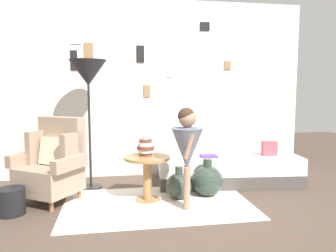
{
  "coord_description": "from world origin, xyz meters",
  "views": [
    {
      "loc": [
        -0.51,
        -2.96,
        1.3
      ],
      "look_at": [
        0.15,
        0.95,
        0.85
      ],
      "focal_mm": 34.99,
      "sensor_mm": 36.0,
      "label": 1
    }
  ],
  "objects_px": {
    "vase_striped": "(146,147)",
    "magazine_basket": "(11,201)",
    "side_table": "(147,169)",
    "demijohn_near": "(179,186)",
    "book_on_daybed": "(209,156)",
    "daybed": "(227,169)",
    "floor_lamp": "(88,76)",
    "armchair": "(53,164)",
    "person_child": "(187,145)",
    "demijohn_far": "(207,180)"
  },
  "relations": [
    {
      "from": "vase_striped",
      "to": "magazine_basket",
      "type": "height_order",
      "value": "vase_striped"
    },
    {
      "from": "side_table",
      "to": "demijohn_near",
      "type": "xyz_separation_m",
      "value": [
        0.37,
        -0.0,
        -0.21
      ]
    },
    {
      "from": "book_on_daybed",
      "to": "side_table",
      "type": "bearing_deg",
      "value": -153.72
    },
    {
      "from": "daybed",
      "to": "floor_lamp",
      "type": "relative_size",
      "value": 1.18
    },
    {
      "from": "armchair",
      "to": "side_table",
      "type": "relative_size",
      "value": 1.82
    },
    {
      "from": "vase_striped",
      "to": "demijohn_near",
      "type": "distance_m",
      "value": 0.61
    },
    {
      "from": "daybed",
      "to": "side_table",
      "type": "height_order",
      "value": "side_table"
    },
    {
      "from": "demijohn_near",
      "to": "armchair",
      "type": "bearing_deg",
      "value": 172.31
    },
    {
      "from": "person_child",
      "to": "daybed",
      "type": "bearing_deg",
      "value": 48.83
    },
    {
      "from": "person_child",
      "to": "demijohn_far",
      "type": "bearing_deg",
      "value": 48.59
    },
    {
      "from": "daybed",
      "to": "demijohn_near",
      "type": "distance_m",
      "value": 0.97
    },
    {
      "from": "floor_lamp",
      "to": "magazine_basket",
      "type": "relative_size",
      "value": 5.96
    },
    {
      "from": "armchair",
      "to": "side_table",
      "type": "height_order",
      "value": "armchair"
    },
    {
      "from": "person_child",
      "to": "book_on_daybed",
      "type": "distance_m",
      "value": 0.94
    },
    {
      "from": "armchair",
      "to": "magazine_basket",
      "type": "relative_size",
      "value": 3.46
    },
    {
      "from": "person_child",
      "to": "demijohn_near",
      "type": "xyz_separation_m",
      "value": [
        -0.02,
        0.34,
        -0.55
      ]
    },
    {
      "from": "book_on_daybed",
      "to": "magazine_basket",
      "type": "xyz_separation_m",
      "value": [
        -2.3,
        -0.62,
        -0.28
      ]
    },
    {
      "from": "side_table",
      "to": "vase_striped",
      "type": "xyz_separation_m",
      "value": [
        -0.01,
        0.06,
        0.26
      ]
    },
    {
      "from": "side_table",
      "to": "magazine_basket",
      "type": "bearing_deg",
      "value": -172.51
    },
    {
      "from": "vase_striped",
      "to": "book_on_daybed",
      "type": "height_order",
      "value": "vase_striped"
    },
    {
      "from": "floor_lamp",
      "to": "demijohn_far",
      "type": "height_order",
      "value": "floor_lamp"
    },
    {
      "from": "armchair",
      "to": "person_child",
      "type": "xyz_separation_m",
      "value": [
        1.47,
        -0.53,
        0.27
      ]
    },
    {
      "from": "demijohn_far",
      "to": "armchair",
      "type": "bearing_deg",
      "value": 175.52
    },
    {
      "from": "daybed",
      "to": "vase_striped",
      "type": "bearing_deg",
      "value": -157.39
    },
    {
      "from": "side_table",
      "to": "demijohn_far",
      "type": "distance_m",
      "value": 0.76
    },
    {
      "from": "demijohn_far",
      "to": "magazine_basket",
      "type": "relative_size",
      "value": 1.64
    },
    {
      "from": "daybed",
      "to": "person_child",
      "type": "xyz_separation_m",
      "value": [
        -0.78,
        -0.89,
        0.51
      ]
    },
    {
      "from": "person_child",
      "to": "demijohn_near",
      "type": "distance_m",
      "value": 0.64
    },
    {
      "from": "book_on_daybed",
      "to": "floor_lamp",
      "type": "bearing_deg",
      "value": 172.8
    },
    {
      "from": "person_child",
      "to": "magazine_basket",
      "type": "distance_m",
      "value": 1.92
    },
    {
      "from": "person_child",
      "to": "floor_lamp",
      "type": "bearing_deg",
      "value": 138.23
    },
    {
      "from": "floor_lamp",
      "to": "demijohn_near",
      "type": "bearing_deg",
      "value": -30.5
    },
    {
      "from": "floor_lamp",
      "to": "armchair",
      "type": "bearing_deg",
      "value": -132.81
    },
    {
      "from": "side_table",
      "to": "demijohn_near",
      "type": "distance_m",
      "value": 0.43
    },
    {
      "from": "book_on_daybed",
      "to": "magazine_basket",
      "type": "relative_size",
      "value": 0.79
    },
    {
      "from": "vase_striped",
      "to": "demijohn_far",
      "type": "xyz_separation_m",
      "value": [
        0.75,
        -0.0,
        -0.44
      ]
    },
    {
      "from": "magazine_basket",
      "to": "daybed",
      "type": "bearing_deg",
      "value": 15.81
    },
    {
      "from": "demijohn_far",
      "to": "vase_striped",
      "type": "bearing_deg",
      "value": 179.68
    },
    {
      "from": "armchair",
      "to": "daybed",
      "type": "distance_m",
      "value": 2.29
    },
    {
      "from": "vase_striped",
      "to": "demijohn_near",
      "type": "height_order",
      "value": "vase_striped"
    },
    {
      "from": "armchair",
      "to": "side_table",
      "type": "bearing_deg",
      "value": -10.31
    },
    {
      "from": "book_on_daybed",
      "to": "magazine_basket",
      "type": "distance_m",
      "value": 2.4
    },
    {
      "from": "daybed",
      "to": "armchair",
      "type": "bearing_deg",
      "value": -171.05
    },
    {
      "from": "demijohn_far",
      "to": "magazine_basket",
      "type": "height_order",
      "value": "demijohn_far"
    },
    {
      "from": "book_on_daybed",
      "to": "person_child",
      "type": "bearing_deg",
      "value": -121.63
    },
    {
      "from": "magazine_basket",
      "to": "vase_striped",
      "type": "bearing_deg",
      "value": 9.82
    },
    {
      "from": "book_on_daybed",
      "to": "daybed",
      "type": "bearing_deg",
      "value": 21.9
    },
    {
      "from": "daybed",
      "to": "person_child",
      "type": "height_order",
      "value": "person_child"
    },
    {
      "from": "side_table",
      "to": "person_child",
      "type": "xyz_separation_m",
      "value": [
        0.39,
        -0.34,
        0.33
      ]
    },
    {
      "from": "floor_lamp",
      "to": "demijohn_far",
      "type": "xyz_separation_m",
      "value": [
        1.42,
        -0.57,
        -1.27
      ]
    }
  ]
}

